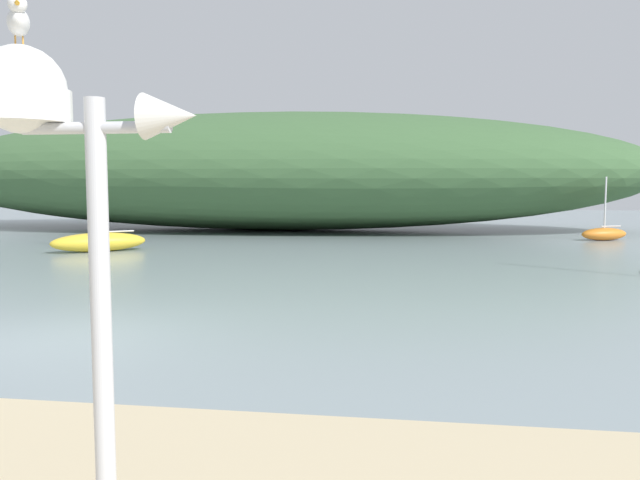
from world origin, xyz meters
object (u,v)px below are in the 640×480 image
seagull_on_radar (18,19)px  sailboat_far_left (99,242)px  sailboat_mid_channel (604,234)px  mast_structure (48,139)px

seagull_on_radar → sailboat_far_left: (-10.09, 19.87, -3.20)m
sailboat_mid_channel → sailboat_far_left: 23.04m
mast_structure → sailboat_far_left: (-10.24, 19.85, -2.51)m
seagull_on_radar → sailboat_far_left: sailboat_far_left is taller
mast_structure → seagull_on_radar: size_ratio=9.43×
sailboat_mid_channel → seagull_on_radar: bearing=-112.1°
seagull_on_radar → sailboat_mid_channel: 30.55m
sailboat_mid_channel → sailboat_far_left: size_ratio=0.63×
mast_structure → sailboat_mid_channel: mast_structure is taller
mast_structure → seagull_on_radar: (-0.15, -0.02, 0.69)m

